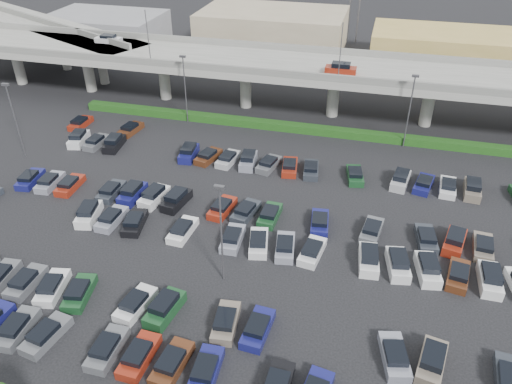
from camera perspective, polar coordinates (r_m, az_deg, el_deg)
ground at (r=53.52m, az=-1.11°, el=-4.25°), size 280.00×280.00×0.00m
overpass at (r=78.25m, az=5.17°, el=13.77°), size 150.00×13.00×15.80m
on_ramp at (r=108.68m, az=-22.94°, el=16.80°), size 50.93×30.13×8.80m
hedge at (r=74.23m, az=4.12°, el=7.39°), size 66.00×1.60×1.10m
parked_cars at (r=50.55m, az=-2.59°, el=-5.98°), size 63.05×41.64×1.67m
light_poles at (r=52.78m, az=-4.92°, el=3.14°), size 66.90×48.38×10.30m
distant_buildings at (r=106.78m, az=15.02°, el=16.19°), size 138.00×24.00×9.00m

